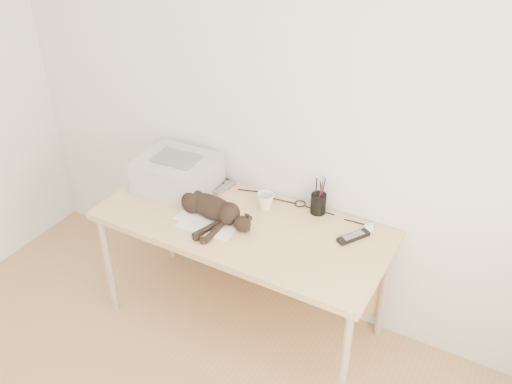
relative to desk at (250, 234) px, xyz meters
The scene contains 11 objects.
wall_back 0.75m from the desk, 90.00° to the left, with size 3.50×3.50×0.00m, color white.
desk is the anchor object (origin of this frame).
printer 0.56m from the desk, behind, with size 0.45×0.39×0.20m.
papers 0.27m from the desk, 134.81° to the right, with size 0.37×0.27×0.01m.
cat 0.29m from the desk, 144.74° to the right, with size 0.61×0.30×0.14m.
mug 0.21m from the desk, 64.46° to the left, with size 0.10×0.10×0.10m, color silver.
pen_cup 0.43m from the desk, 32.56° to the left, with size 0.09×0.09×0.22m.
remote_grey 0.33m from the desk, 149.18° to the left, with size 0.05×0.16×0.02m, color slate.
remote_black 0.60m from the desk, ahead, with size 0.05×0.19×0.02m, color black.
mouse 0.66m from the desk, 17.42° to the left, with size 0.06×0.10×0.03m, color white.
cable_tangle 0.26m from the desk, 90.00° to the left, with size 1.36×0.07×0.01m, color black, non-canonical shape.
Camera 1 is at (1.29, -0.75, 2.56)m, focal length 40.00 mm.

